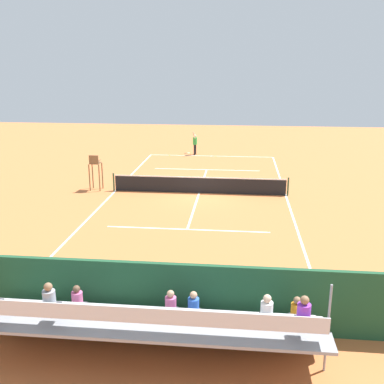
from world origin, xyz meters
TOP-DOWN VIEW (x-y plane):
  - ground_plane at (0.00, 0.00)m, footprint 60.00×60.00m
  - court_line_markings at (0.00, -0.04)m, footprint 10.10×22.20m
  - tennis_net at (0.00, 0.00)m, footprint 10.30×0.10m
  - backdrop_wall at (0.00, 14.00)m, footprint 18.00×0.16m
  - bleacher_stand at (-0.08, 15.35)m, footprint 9.06×2.40m
  - umpire_chair at (6.20, -0.05)m, footprint 0.67×0.67m
  - courtside_bench at (-2.27, 13.27)m, footprint 1.80×0.40m
  - equipment_bag at (-0.47, 13.40)m, footprint 0.90×0.36m
  - tennis_player at (1.38, -11.43)m, footprint 0.44×0.56m
  - tennis_racket at (1.99, -12.02)m, footprint 0.55×0.47m
  - tennis_ball_near at (3.41, -10.74)m, footprint 0.07×0.07m
  - tennis_ball_far at (-0.38, -10.70)m, footprint 0.07×0.07m

SIDE VIEW (x-z plane):
  - ground_plane at x=0.00m, z-range 0.00..0.00m
  - court_line_markings at x=0.00m, z-range 0.00..0.01m
  - tennis_racket at x=1.99m, z-range 0.00..0.03m
  - tennis_ball_near at x=3.41m, z-range 0.00..0.07m
  - tennis_ball_far at x=-0.38m, z-range 0.00..0.07m
  - equipment_bag at x=-0.47m, z-range 0.00..0.36m
  - tennis_net at x=0.00m, z-range -0.03..1.04m
  - courtside_bench at x=-2.27m, z-range 0.09..1.02m
  - bleacher_stand at x=-0.08m, z-range -0.29..2.19m
  - backdrop_wall at x=0.00m, z-range 0.00..2.00m
  - tennis_player at x=1.38m, z-range 0.05..1.98m
  - umpire_chair at x=6.20m, z-range 0.24..2.38m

